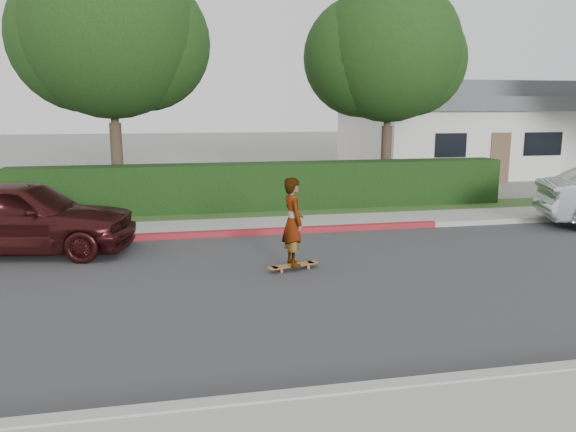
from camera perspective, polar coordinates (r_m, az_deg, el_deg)
name	(u,v)px	position (r m, az deg, el deg)	size (l,w,h in m)	color
ground	(481,273)	(11.63, 18.98, -5.48)	(120.00, 120.00, 0.00)	slate
road	(481,273)	(11.62, 18.98, -5.45)	(60.00, 8.00, 0.01)	#2D2D30
curb_far	(399,226)	(15.16, 11.19, -0.99)	(60.00, 0.20, 0.15)	#9E9E99
curb_red_section	(209,234)	(14.03, -8.02, -1.85)	(12.00, 0.21, 0.15)	maroon
sidewalk_far	(386,220)	(15.98, 9.95, -0.38)	(60.00, 1.60, 0.12)	gray
planting_strip	(367,210)	(17.45, 8.04, 0.61)	(60.00, 1.60, 0.10)	#2D4C1E
hedge	(268,188)	(17.16, -2.07, 2.91)	(15.00, 1.00, 1.50)	black
flowering_shrub	(19,212)	(17.07, -25.66, 0.35)	(1.40, 1.00, 0.90)	#2D4C19
tree_left	(110,36)	(18.44, -17.63, 17.05)	(5.99, 5.21, 8.00)	#33261C
tree_center	(387,55)	(20.18, 10.01, 15.80)	(5.66, 4.84, 7.44)	#33261C
house	(459,129)	(29.06, 16.98, 8.47)	(10.60, 8.60, 4.30)	beige
skateboard	(293,265)	(11.14, 0.52, -5.05)	(1.13, 0.50, 0.10)	#B75A32
skateboarder	(293,222)	(10.93, 0.53, -0.59)	(0.63, 0.42, 1.74)	white
car_maroon	(20,216)	(13.57, -25.55, -0.03)	(1.96, 4.87, 1.66)	#351111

